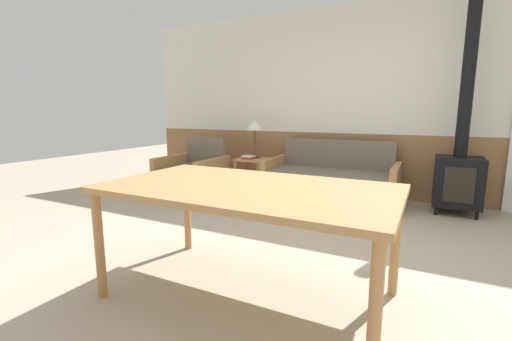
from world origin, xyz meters
name	(u,v)px	position (x,y,z in m)	size (l,w,h in m)	color
ground_plane	(294,264)	(0.00, 0.00, 0.00)	(16.00, 16.00, 0.00)	#B2A58C
wall_back	(362,102)	(0.00, 2.63, 1.35)	(7.20, 0.06, 2.70)	#996B42
couch	(330,183)	(-0.26, 2.06, 0.25)	(1.73, 0.82, 0.82)	#B27F4C
armchair	(193,177)	(-2.23, 1.61, 0.25)	(0.85, 0.85, 0.80)	#B27F4C
side_table	(252,165)	(-1.48, 2.10, 0.41)	(0.44, 0.44, 0.52)	#B27F4C
table_lamp	(255,126)	(-1.47, 2.17, 1.00)	(0.28, 0.28, 0.58)	#4C3823
book_stack	(249,157)	(-1.50, 2.02, 0.54)	(0.18, 0.16, 0.05)	#B22823
dining_table	(248,195)	(-0.10, -0.59, 0.69)	(1.84, 1.03, 0.75)	#B27F4C
wood_stove	(460,160)	(1.24, 2.22, 0.66)	(0.52, 0.48, 2.59)	black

